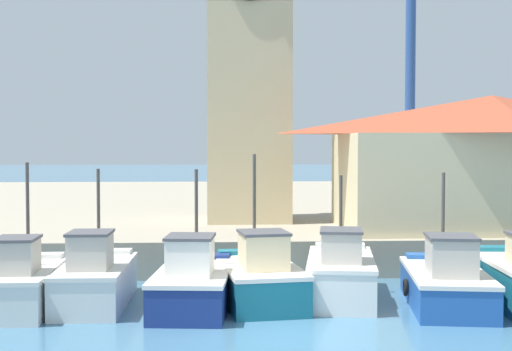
% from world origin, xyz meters
% --- Properties ---
extents(ground_plane, '(300.00, 300.00, 0.00)m').
position_xyz_m(ground_plane, '(0.00, 0.00, 0.00)').
color(ground_plane, teal).
extents(quay_wharf, '(120.00, 40.00, 1.31)m').
position_xyz_m(quay_wharf, '(0.00, 27.04, 0.65)').
color(quay_wharf, '#9E937F').
rests_on(quay_wharf, ground).
extents(fishing_boat_left_outer, '(1.94, 4.37, 4.13)m').
position_xyz_m(fishing_boat_left_outer, '(-6.96, 3.02, 0.74)').
color(fishing_boat_left_outer, silver).
rests_on(fishing_boat_left_outer, ground).
extents(fishing_boat_left_inner, '(2.02, 4.51, 3.93)m').
position_xyz_m(fishing_boat_left_inner, '(-5.03, 3.43, 0.77)').
color(fishing_boat_left_inner, silver).
rests_on(fishing_boat_left_inner, ground).
extents(fishing_boat_mid_left, '(2.48, 4.86, 3.93)m').
position_xyz_m(fishing_boat_mid_left, '(-2.18, 2.87, 0.73)').
color(fishing_boat_mid_left, navy).
rests_on(fishing_boat_mid_left, ground).
extents(fishing_boat_center, '(2.75, 4.86, 4.36)m').
position_xyz_m(fishing_boat_center, '(-0.31, 3.51, 0.74)').
color(fishing_boat_center, '#196B7F').
rests_on(fishing_boat_center, ground).
extents(fishing_boat_mid_right, '(2.68, 4.94, 3.70)m').
position_xyz_m(fishing_boat_mid_right, '(2.18, 3.83, 0.78)').
color(fishing_boat_mid_right, silver).
rests_on(fishing_boat_mid_right, ground).
extents(fishing_boat_right_inner, '(2.83, 5.12, 3.82)m').
position_xyz_m(fishing_boat_right_inner, '(5.04, 2.72, 0.71)').
color(fishing_boat_right_inner, '#2356A8').
rests_on(fishing_boat_right_inner, ground).
extents(clock_tower, '(4.06, 4.06, 16.07)m').
position_xyz_m(clock_tower, '(-0.14, 14.01, 8.87)').
color(clock_tower, beige).
rests_on(clock_tower, quay_wharf).
extents(warehouse_right, '(12.19, 6.03, 5.27)m').
position_xyz_m(warehouse_right, '(9.33, 10.36, 4.00)').
color(warehouse_right, beige).
rests_on(warehouse_right, quay_wharf).
extents(port_crane_far, '(4.56, 9.08, 18.80)m').
position_xyz_m(port_crane_far, '(9.32, 22.09, 8.30)').
color(port_crane_far, navy).
rests_on(port_crane_far, quay_wharf).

